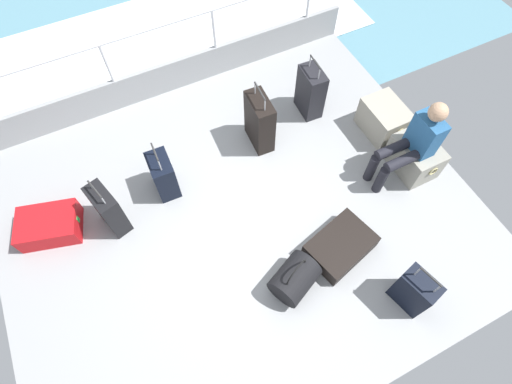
{
  "coord_description": "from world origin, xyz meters",
  "views": [
    {
      "loc": [
        1.93,
        -0.75,
        4.11
      ],
      "look_at": [
        -0.05,
        0.23,
        0.25
      ],
      "focal_mm": 28.27,
      "sensor_mm": 36.0,
      "label": 1
    }
  ],
  "objects_px": {
    "suitcase_0": "(49,225)",
    "suitcase_3": "(310,92)",
    "suitcase_4": "(414,291)",
    "cargo_crate_0": "(384,119)",
    "suitcase_6": "(109,209)",
    "cargo_crate_1": "(415,156)",
    "suitcase_5": "(340,246)",
    "passenger_seated": "(413,142)",
    "suitcase_1": "(260,122)",
    "duffel_bag": "(295,278)",
    "suitcase_2": "(163,175)"
  },
  "relations": [
    {
      "from": "suitcase_0",
      "to": "suitcase_4",
      "type": "distance_m",
      "value": 3.86
    },
    {
      "from": "suitcase_5",
      "to": "cargo_crate_0",
      "type": "bearing_deg",
      "value": 130.77
    },
    {
      "from": "cargo_crate_0",
      "to": "suitcase_1",
      "type": "xyz_separation_m",
      "value": [
        -0.54,
        -1.46,
        0.15
      ]
    },
    {
      "from": "passenger_seated",
      "to": "duffel_bag",
      "type": "distance_m",
      "value": 1.96
    },
    {
      "from": "suitcase_0",
      "to": "suitcase_3",
      "type": "relative_size",
      "value": 0.88
    },
    {
      "from": "suitcase_2",
      "to": "suitcase_3",
      "type": "bearing_deg",
      "value": 98.49
    },
    {
      "from": "suitcase_1",
      "to": "suitcase_2",
      "type": "height_order",
      "value": "suitcase_1"
    },
    {
      "from": "suitcase_4",
      "to": "suitcase_5",
      "type": "relative_size",
      "value": 0.89
    },
    {
      "from": "suitcase_3",
      "to": "suitcase_5",
      "type": "bearing_deg",
      "value": -20.39
    },
    {
      "from": "cargo_crate_0",
      "to": "suitcase_6",
      "type": "xyz_separation_m",
      "value": [
        -0.23,
        -3.42,
        0.1
      ]
    },
    {
      "from": "suitcase_1",
      "to": "suitcase_3",
      "type": "relative_size",
      "value": 1.07
    },
    {
      "from": "passenger_seated",
      "to": "suitcase_3",
      "type": "bearing_deg",
      "value": -160.66
    },
    {
      "from": "suitcase_3",
      "to": "suitcase_5",
      "type": "relative_size",
      "value": 1.04
    },
    {
      "from": "suitcase_5",
      "to": "suitcase_1",
      "type": "bearing_deg",
      "value": -176.41
    },
    {
      "from": "suitcase_0",
      "to": "suitcase_3",
      "type": "xyz_separation_m",
      "value": [
        -0.27,
        3.42,
        0.2
      ]
    },
    {
      "from": "suitcase_3",
      "to": "suitcase_4",
      "type": "height_order",
      "value": "suitcase_3"
    },
    {
      "from": "cargo_crate_1",
      "to": "suitcase_2",
      "type": "distance_m",
      "value": 2.93
    },
    {
      "from": "cargo_crate_0",
      "to": "suitcase_3",
      "type": "xyz_separation_m",
      "value": [
        -0.71,
        -0.66,
        0.12
      ]
    },
    {
      "from": "cargo_crate_0",
      "to": "suitcase_5",
      "type": "relative_size",
      "value": 0.77
    },
    {
      "from": "passenger_seated",
      "to": "duffel_bag",
      "type": "height_order",
      "value": "passenger_seated"
    },
    {
      "from": "passenger_seated",
      "to": "suitcase_4",
      "type": "relative_size",
      "value": 1.58
    },
    {
      "from": "cargo_crate_0",
      "to": "suitcase_6",
      "type": "relative_size",
      "value": 0.81
    },
    {
      "from": "suitcase_0",
      "to": "passenger_seated",
      "type": "bearing_deg",
      "value": 74.63
    },
    {
      "from": "suitcase_2",
      "to": "suitcase_3",
      "type": "relative_size",
      "value": 0.89
    },
    {
      "from": "suitcase_4",
      "to": "duffel_bag",
      "type": "bearing_deg",
      "value": -123.94
    },
    {
      "from": "suitcase_3",
      "to": "suitcase_2",
      "type": "bearing_deg",
      "value": -81.51
    },
    {
      "from": "suitcase_0",
      "to": "suitcase_5",
      "type": "height_order",
      "value": "suitcase_0"
    },
    {
      "from": "suitcase_1",
      "to": "suitcase_6",
      "type": "distance_m",
      "value": 1.98
    },
    {
      "from": "passenger_seated",
      "to": "suitcase_6",
      "type": "xyz_separation_m",
      "value": [
        -0.86,
        -3.23,
        -0.28
      ]
    },
    {
      "from": "passenger_seated",
      "to": "suitcase_1",
      "type": "height_order",
      "value": "passenger_seated"
    },
    {
      "from": "suitcase_3",
      "to": "suitcase_6",
      "type": "bearing_deg",
      "value": -80.09
    },
    {
      "from": "suitcase_5",
      "to": "suitcase_6",
      "type": "xyz_separation_m",
      "value": [
        -1.4,
        -2.06,
        0.2
      ]
    },
    {
      "from": "suitcase_6",
      "to": "suitcase_0",
      "type": "bearing_deg",
      "value": -108.01
    },
    {
      "from": "cargo_crate_1",
      "to": "suitcase_5",
      "type": "relative_size",
      "value": 0.77
    },
    {
      "from": "duffel_bag",
      "to": "suitcase_4",
      "type": "bearing_deg",
      "value": 56.06
    },
    {
      "from": "suitcase_5",
      "to": "passenger_seated",
      "type": "bearing_deg",
      "value": 114.87
    },
    {
      "from": "cargo_crate_0",
      "to": "suitcase_5",
      "type": "distance_m",
      "value": 1.79
    },
    {
      "from": "passenger_seated",
      "to": "suitcase_2",
      "type": "xyz_separation_m",
      "value": [
        -1.03,
        -2.56,
        -0.32
      ]
    },
    {
      "from": "suitcase_3",
      "to": "duffel_bag",
      "type": "bearing_deg",
      "value": -33.7
    },
    {
      "from": "passenger_seated",
      "to": "suitcase_3",
      "type": "distance_m",
      "value": 1.44
    },
    {
      "from": "cargo_crate_1",
      "to": "suitcase_4",
      "type": "relative_size",
      "value": 0.86
    },
    {
      "from": "suitcase_4",
      "to": "suitcase_6",
      "type": "height_order",
      "value": "suitcase_6"
    },
    {
      "from": "passenger_seated",
      "to": "suitcase_5",
      "type": "distance_m",
      "value": 1.38
    },
    {
      "from": "passenger_seated",
      "to": "suitcase_1",
      "type": "bearing_deg",
      "value": -132.48
    },
    {
      "from": "duffel_bag",
      "to": "suitcase_1",
      "type": "bearing_deg",
      "value": 163.98
    },
    {
      "from": "cargo_crate_0",
      "to": "suitcase_4",
      "type": "relative_size",
      "value": 0.86
    },
    {
      "from": "passenger_seated",
      "to": "suitcase_2",
      "type": "distance_m",
      "value": 2.78
    },
    {
      "from": "suitcase_0",
      "to": "suitcase_1",
      "type": "distance_m",
      "value": 2.63
    },
    {
      "from": "suitcase_0",
      "to": "suitcase_3",
      "type": "bearing_deg",
      "value": 94.48
    },
    {
      "from": "suitcase_1",
      "to": "duffel_bag",
      "type": "relative_size",
      "value": 1.58
    }
  ]
}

